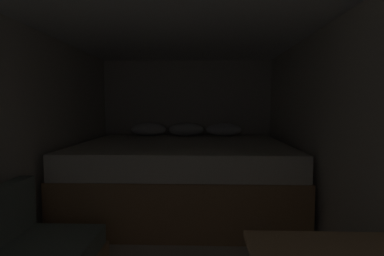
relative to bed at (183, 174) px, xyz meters
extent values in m
cube|color=beige|center=(0.00, 1.03, 0.56)|extent=(2.69, 0.05, 1.96)
cube|color=beige|center=(1.32, -1.40, 0.56)|extent=(0.05, 4.81, 1.96)
cube|color=white|center=(0.00, -1.40, 1.57)|extent=(2.69, 4.81, 0.05)
cube|color=#9E7247|center=(0.00, -0.02, -0.14)|extent=(2.47, 1.95, 0.56)
cube|color=beige|center=(0.00, -0.02, 0.27)|extent=(2.43, 1.91, 0.26)
ellipsoid|color=white|center=(-0.56, 0.73, 0.50)|extent=(0.52, 0.35, 0.19)
ellipsoid|color=white|center=(0.56, 0.73, 0.50)|extent=(0.52, 0.35, 0.19)
ellipsoid|color=white|center=(0.00, 0.73, 0.50)|extent=(0.52, 0.35, 0.19)
camera|label=1|loc=(0.22, -3.57, 0.85)|focal=27.48mm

